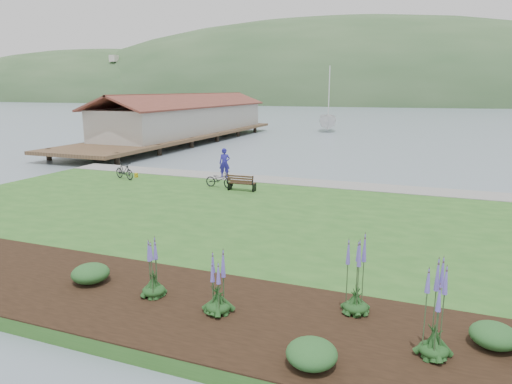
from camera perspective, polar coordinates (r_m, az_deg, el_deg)
ground at (r=21.27m, az=2.08°, el=-3.39°), size 600.00×600.00×0.00m
lawn at (r=19.41m, az=0.14°, el=-4.35°), size 34.00×20.00×0.40m
shoreline_path at (r=27.60m, az=6.80°, el=1.18°), size 34.00×2.20×0.03m
garden_bed at (r=11.58m, az=0.11°, el=-15.55°), size 24.00×4.40×0.04m
far_hillside at (r=189.87m, az=25.62°, el=9.75°), size 580.00×80.00×38.00m
pier_pavilion at (r=53.99m, az=-8.54°, el=9.15°), size 8.00×36.00×5.40m
park_bench at (r=25.17m, az=-1.85°, el=1.18°), size 1.53×0.65×0.94m
person at (r=28.87m, az=-3.95°, el=3.94°), size 0.94×0.79×2.20m
bicycle_a at (r=26.11m, az=-4.58°, el=1.57°), size 0.73×1.81×0.93m
bicycle_b at (r=29.63m, az=-16.14°, el=2.57°), size 1.05×1.82×1.06m
sailboat at (r=66.66m, az=8.95°, el=7.52°), size 13.17×13.32×28.91m
pannier at (r=30.11m, az=-14.75°, el=2.05°), size 0.24×0.29×0.27m
echium_0 at (r=11.53m, az=-4.82°, el=-11.58°), size 0.62×0.62×1.74m
echium_1 at (r=11.66m, az=12.51°, el=-10.32°), size 0.62×0.62×2.33m
echium_2 at (r=10.35m, az=21.66°, el=-13.92°), size 0.62×0.62×2.28m
echium_4 at (r=12.65m, az=-12.79°, el=-9.24°), size 0.62×0.62×1.90m
shrub_0 at (r=14.21m, az=-19.99°, el=-9.53°), size 1.07×1.07×0.54m
shrub_1 at (r=9.81m, az=6.97°, el=-19.41°), size 1.05×1.05×0.53m
shrub_2 at (r=11.58m, az=27.59°, el=-15.60°), size 1.01×1.01×0.50m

